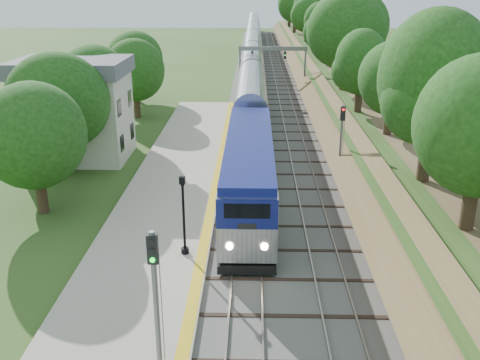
{
  "coord_description": "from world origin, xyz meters",
  "views": [
    {
      "loc": [
        0.28,
        -11.54,
        13.66
      ],
      "look_at": [
        -0.5,
        17.56,
        2.8
      ],
      "focal_mm": 40.0,
      "sensor_mm": 36.0,
      "label": 1
    }
  ],
  "objects_px": {
    "station_building": "(75,109)",
    "signal_gantry": "(272,58)",
    "train": "(253,54)",
    "signal_farside": "(341,138)",
    "signal_platform": "(155,294)",
    "lamppost_far": "(184,220)"
  },
  "relations": [
    {
      "from": "signal_farside",
      "to": "signal_platform",
      "type": "bearing_deg",
      "value": -114.47
    },
    {
      "from": "signal_gantry",
      "to": "lamppost_far",
      "type": "distance_m",
      "value": 42.36
    },
    {
      "from": "lamppost_far",
      "to": "signal_platform",
      "type": "xyz_separation_m",
      "value": [
        0.34,
        -9.61,
        1.74
      ]
    },
    {
      "from": "signal_platform",
      "to": "signal_farside",
      "type": "xyz_separation_m",
      "value": [
        9.1,
        20.0,
        -0.34
      ]
    },
    {
      "from": "station_building",
      "to": "signal_gantry",
      "type": "height_order",
      "value": "station_building"
    },
    {
      "from": "signal_gantry",
      "to": "station_building",
      "type": "bearing_deg",
      "value": -123.38
    },
    {
      "from": "signal_farside",
      "to": "signal_gantry",
      "type": "bearing_deg",
      "value": 96.75
    },
    {
      "from": "station_building",
      "to": "signal_platform",
      "type": "bearing_deg",
      "value": -67.29
    },
    {
      "from": "lamppost_far",
      "to": "signal_platform",
      "type": "distance_m",
      "value": 9.77
    },
    {
      "from": "station_building",
      "to": "signal_gantry",
      "type": "bearing_deg",
      "value": 56.62
    },
    {
      "from": "signal_gantry",
      "to": "train",
      "type": "height_order",
      "value": "signal_gantry"
    },
    {
      "from": "signal_gantry",
      "to": "signal_farside",
      "type": "relative_size",
      "value": 1.44
    },
    {
      "from": "station_building",
      "to": "signal_gantry",
      "type": "distance_m",
      "value": 29.94
    },
    {
      "from": "train",
      "to": "signal_platform",
      "type": "relative_size",
      "value": 23.45
    },
    {
      "from": "train",
      "to": "lamppost_far",
      "type": "xyz_separation_m",
      "value": [
        -3.24,
        -66.41,
        0.05
      ]
    },
    {
      "from": "signal_gantry",
      "to": "train",
      "type": "relative_size",
      "value": 0.06
    },
    {
      "from": "lamppost_far",
      "to": "train",
      "type": "bearing_deg",
      "value": 87.21
    },
    {
      "from": "train",
      "to": "signal_platform",
      "type": "height_order",
      "value": "signal_platform"
    },
    {
      "from": "lamppost_far",
      "to": "signal_farside",
      "type": "xyz_separation_m",
      "value": [
        9.44,
        10.39,
        1.4
      ]
    },
    {
      "from": "station_building",
      "to": "train",
      "type": "distance_m",
      "value": 51.48
    },
    {
      "from": "signal_gantry",
      "to": "lamppost_far",
      "type": "relative_size",
      "value": 1.98
    },
    {
      "from": "lamppost_far",
      "to": "signal_platform",
      "type": "relative_size",
      "value": 0.72
    }
  ]
}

